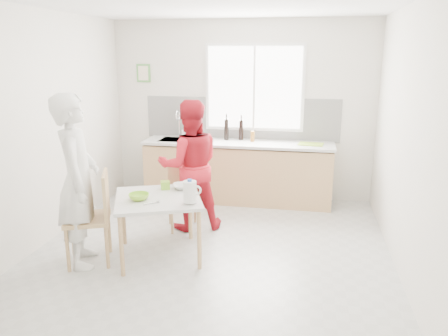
{
  "coord_description": "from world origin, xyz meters",
  "views": [
    {
      "loc": [
        1.01,
        -4.38,
        2.2
      ],
      "look_at": [
        0.13,
        0.2,
        0.97
      ],
      "focal_mm": 35.0,
      "sensor_mm": 36.0,
      "label": 1
    }
  ],
  "objects_px": {
    "wine_bottle_a": "(226,129)",
    "wine_bottle_b": "(241,130)",
    "bowl_white": "(183,186)",
    "person_white": "(78,181)",
    "milk_jug": "(190,191)",
    "bowl_green": "(139,197)",
    "person_red": "(190,166)",
    "chair_far": "(183,192)",
    "dining_table": "(158,203)",
    "chair_left": "(94,214)"
  },
  "relations": [
    {
      "from": "person_red",
      "to": "wine_bottle_a",
      "type": "xyz_separation_m",
      "value": [
        0.22,
        1.3,
        0.25
      ]
    },
    {
      "from": "chair_left",
      "to": "bowl_green",
      "type": "height_order",
      "value": "chair_left"
    },
    {
      "from": "bowl_green",
      "to": "wine_bottle_a",
      "type": "height_order",
      "value": "wine_bottle_a"
    },
    {
      "from": "dining_table",
      "to": "person_red",
      "type": "height_order",
      "value": "person_red"
    },
    {
      "from": "wine_bottle_b",
      "to": "dining_table",
      "type": "bearing_deg",
      "value": -104.49
    },
    {
      "from": "chair_far",
      "to": "milk_jug",
      "type": "xyz_separation_m",
      "value": [
        0.38,
        -1.03,
        0.36
      ]
    },
    {
      "from": "person_red",
      "to": "bowl_green",
      "type": "bearing_deg",
      "value": 51.56
    },
    {
      "from": "dining_table",
      "to": "person_white",
      "type": "bearing_deg",
      "value": -158.1
    },
    {
      "from": "chair_far",
      "to": "person_white",
      "type": "bearing_deg",
      "value": -145.01
    },
    {
      "from": "wine_bottle_a",
      "to": "wine_bottle_b",
      "type": "xyz_separation_m",
      "value": [
        0.22,
        0.04,
        -0.01
      ]
    },
    {
      "from": "wine_bottle_a",
      "to": "bowl_white",
      "type": "bearing_deg",
      "value": -95.23
    },
    {
      "from": "chair_left",
      "to": "person_red",
      "type": "xyz_separation_m",
      "value": [
        0.75,
        1.12,
        0.28
      ]
    },
    {
      "from": "chair_left",
      "to": "person_white",
      "type": "bearing_deg",
      "value": -90.0
    },
    {
      "from": "chair_far",
      "to": "milk_jug",
      "type": "distance_m",
      "value": 1.15
    },
    {
      "from": "chair_left",
      "to": "chair_far",
      "type": "height_order",
      "value": "chair_left"
    },
    {
      "from": "dining_table",
      "to": "wine_bottle_b",
      "type": "xyz_separation_m",
      "value": [
        0.57,
        2.22,
        0.45
      ]
    },
    {
      "from": "wine_bottle_b",
      "to": "bowl_white",
      "type": "bearing_deg",
      "value": -101.7
    },
    {
      "from": "wine_bottle_a",
      "to": "person_white",
      "type": "bearing_deg",
      "value": -114.07
    },
    {
      "from": "person_red",
      "to": "wine_bottle_a",
      "type": "height_order",
      "value": "person_red"
    },
    {
      "from": "chair_far",
      "to": "wine_bottle_b",
      "type": "relative_size",
      "value": 2.8
    },
    {
      "from": "person_white",
      "to": "bowl_white",
      "type": "bearing_deg",
      "value": -77.33
    },
    {
      "from": "chair_left",
      "to": "bowl_green",
      "type": "relative_size",
      "value": 4.61
    },
    {
      "from": "chair_left",
      "to": "wine_bottle_b",
      "type": "height_order",
      "value": "wine_bottle_b"
    },
    {
      "from": "bowl_white",
      "to": "wine_bottle_b",
      "type": "distance_m",
      "value": 1.95
    },
    {
      "from": "bowl_green",
      "to": "milk_jug",
      "type": "distance_m",
      "value": 0.58
    },
    {
      "from": "milk_jug",
      "to": "chair_far",
      "type": "bearing_deg",
      "value": 88.61
    },
    {
      "from": "wine_bottle_a",
      "to": "chair_far",
      "type": "bearing_deg",
      "value": -104.43
    },
    {
      "from": "person_white",
      "to": "bowl_green",
      "type": "bearing_deg",
      "value": -94.67
    },
    {
      "from": "milk_jug",
      "to": "wine_bottle_a",
      "type": "relative_size",
      "value": 0.77
    },
    {
      "from": "dining_table",
      "to": "wine_bottle_a",
      "type": "distance_m",
      "value": 2.25
    },
    {
      "from": "chair_far",
      "to": "bowl_green",
      "type": "xyz_separation_m",
      "value": [
        -0.19,
        -1.01,
        0.26
      ]
    },
    {
      "from": "bowl_green",
      "to": "wine_bottle_a",
      "type": "distance_m",
      "value": 2.38
    },
    {
      "from": "wine_bottle_a",
      "to": "wine_bottle_b",
      "type": "height_order",
      "value": "wine_bottle_a"
    },
    {
      "from": "person_red",
      "to": "chair_far",
      "type": "bearing_deg",
      "value": -28.76
    },
    {
      "from": "dining_table",
      "to": "wine_bottle_b",
      "type": "relative_size",
      "value": 3.89
    },
    {
      "from": "dining_table",
      "to": "chair_far",
      "type": "distance_m",
      "value": 0.9
    },
    {
      "from": "chair_far",
      "to": "person_red",
      "type": "relative_size",
      "value": 0.51
    },
    {
      "from": "dining_table",
      "to": "wine_bottle_b",
      "type": "height_order",
      "value": "wine_bottle_b"
    },
    {
      "from": "dining_table",
      "to": "bowl_white",
      "type": "distance_m",
      "value": 0.4
    },
    {
      "from": "bowl_white",
      "to": "wine_bottle_b",
      "type": "relative_size",
      "value": 0.76
    },
    {
      "from": "chair_far",
      "to": "bowl_white",
      "type": "bearing_deg",
      "value": -95.07
    },
    {
      "from": "chair_far",
      "to": "person_red",
      "type": "bearing_deg",
      "value": -28.76
    },
    {
      "from": "person_red",
      "to": "milk_jug",
      "type": "distance_m",
      "value": 1.05
    },
    {
      "from": "person_white",
      "to": "chair_far",
      "type": "bearing_deg",
      "value": -55.01
    },
    {
      "from": "milk_jug",
      "to": "wine_bottle_a",
      "type": "xyz_separation_m",
      "value": [
        -0.05,
        2.31,
        0.26
      ]
    },
    {
      "from": "bowl_white",
      "to": "wine_bottle_a",
      "type": "xyz_separation_m",
      "value": [
        0.17,
        1.83,
        0.36
      ]
    },
    {
      "from": "person_white",
      "to": "milk_jug",
      "type": "bearing_deg",
      "value": -103.92
    },
    {
      "from": "person_red",
      "to": "bowl_green",
      "type": "xyz_separation_m",
      "value": [
        -0.3,
        -0.99,
        -0.11
      ]
    },
    {
      "from": "milk_jug",
      "to": "dining_table",
      "type": "bearing_deg",
      "value": 138.98
    },
    {
      "from": "wine_bottle_a",
      "to": "wine_bottle_b",
      "type": "relative_size",
      "value": 1.07
    }
  ]
}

